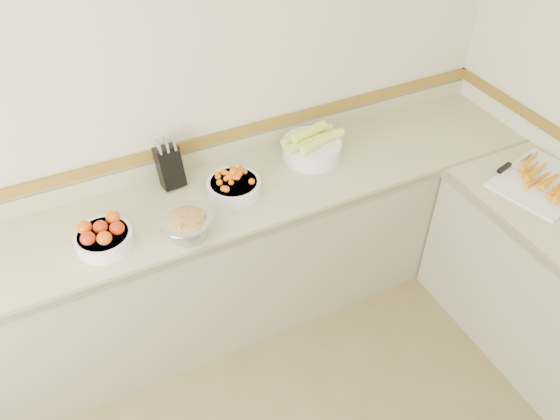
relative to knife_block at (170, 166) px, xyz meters
name	(u,v)px	position (x,y,z in m)	size (l,w,h in m)	color
back_wall	(161,109)	(0.02, 0.10, 0.28)	(4.00, 4.00, 0.00)	beige
counter_back	(199,266)	(0.02, -0.22, -0.56)	(4.00, 0.65, 1.08)	#C0B98B
knife_block	(170,166)	(0.00, 0.00, 0.00)	(0.13, 0.15, 0.29)	black
tomato_bowl	(103,236)	(-0.43, -0.31, -0.06)	(0.27, 0.27, 0.13)	white
cherry_tomato_bowl	(234,185)	(0.27, -0.22, -0.07)	(0.28, 0.28, 0.15)	white
corn_bowl	(312,146)	(0.79, -0.11, -0.05)	(0.37, 0.34, 0.20)	white
rhubarb_bowl	(187,225)	(-0.05, -0.43, -0.04)	(0.26, 0.26, 0.15)	#B2B2BA
cutting_board	(543,181)	(1.78, -0.88, -0.10)	(0.59, 0.51, 0.07)	white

